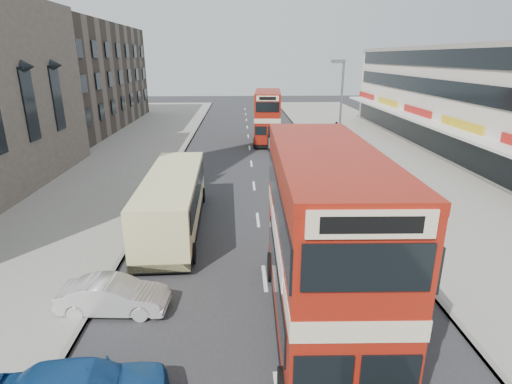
% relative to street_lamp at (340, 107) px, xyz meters
% --- Properties ---
extents(ground, '(160.00, 160.00, 0.00)m').
position_rel_street_lamp_xyz_m(ground, '(-6.52, -18.00, -4.78)').
color(ground, '#28282B').
rests_on(ground, ground).
extents(road_surface, '(12.00, 90.00, 0.01)m').
position_rel_street_lamp_xyz_m(road_surface, '(-6.52, 2.00, -4.78)').
color(road_surface, '#28282B').
rests_on(road_surface, ground).
extents(pavement_right, '(12.00, 90.00, 0.15)m').
position_rel_street_lamp_xyz_m(pavement_right, '(5.48, 2.00, -4.71)').
color(pavement_right, gray).
rests_on(pavement_right, ground).
extents(pavement_left, '(12.00, 90.00, 0.15)m').
position_rel_street_lamp_xyz_m(pavement_left, '(-18.52, 2.00, -4.71)').
color(pavement_left, gray).
rests_on(pavement_left, ground).
extents(kerb_left, '(0.20, 90.00, 0.16)m').
position_rel_street_lamp_xyz_m(kerb_left, '(-12.62, 2.00, -4.71)').
color(kerb_left, gray).
rests_on(kerb_left, ground).
extents(kerb_right, '(0.20, 90.00, 0.16)m').
position_rel_street_lamp_xyz_m(kerb_right, '(-0.42, 2.00, -4.71)').
color(kerb_right, gray).
rests_on(kerb_right, ground).
extents(brick_terrace, '(14.00, 28.00, 12.00)m').
position_rel_street_lamp_xyz_m(brick_terrace, '(-28.52, 20.00, 1.22)').
color(brick_terrace, '#66594C').
rests_on(brick_terrace, ground).
extents(commercial_row, '(9.90, 46.20, 9.30)m').
position_rel_street_lamp_xyz_m(commercial_row, '(13.42, 4.00, -0.09)').
color(commercial_row, silver).
rests_on(commercial_row, ground).
extents(street_lamp, '(1.00, 0.20, 8.12)m').
position_rel_street_lamp_xyz_m(street_lamp, '(0.00, 0.00, 0.00)').
color(street_lamp, slate).
rests_on(street_lamp, ground).
extents(bus_main, '(3.04, 10.34, 5.66)m').
position_rel_street_lamp_xyz_m(bus_main, '(-4.96, -19.00, -1.80)').
color(bus_main, black).
rests_on(bus_main, ground).
extents(bus_second, '(3.03, 9.10, 4.93)m').
position_rel_street_lamp_xyz_m(bus_second, '(-4.61, 10.74, -2.19)').
color(bus_second, black).
rests_on(bus_second, ground).
extents(coach, '(2.82, 9.95, 2.62)m').
position_rel_street_lamp_xyz_m(coach, '(-10.81, -10.88, -3.24)').
color(coach, black).
rests_on(coach, ground).
extents(car_left_front, '(3.73, 1.49, 1.21)m').
position_rel_street_lamp_xyz_m(car_left_front, '(-11.80, -17.95, -4.18)').
color(car_left_front, silver).
rests_on(car_left_front, ground).
extents(car_right_a, '(5.08, 2.23, 1.45)m').
position_rel_street_lamp_xyz_m(car_right_a, '(-1.21, -1.43, -4.06)').
color(car_right_a, '#9F0F11').
rests_on(car_right_a, ground).
extents(car_right_b, '(3.94, 1.86, 1.09)m').
position_rel_street_lamp_xyz_m(car_right_b, '(-0.95, 2.09, -4.24)').
color(car_right_b, '#B77312').
rests_on(car_right_b, ground).
extents(car_right_c, '(3.44, 1.43, 1.16)m').
position_rel_street_lamp_xyz_m(car_right_c, '(-1.01, 15.20, -4.20)').
color(car_right_c, '#4F699E').
rests_on(car_right_c, ground).
extents(pedestrian_near, '(0.80, 0.76, 1.80)m').
position_rel_street_lamp_xyz_m(pedestrian_near, '(0.98, -4.12, -3.73)').
color(pedestrian_near, gray).
rests_on(pedestrian_near, pavement_right).
extents(pedestrian_far, '(1.10, 0.70, 1.74)m').
position_rel_street_lamp_xyz_m(pedestrian_far, '(2.61, 11.63, -3.76)').
color(pedestrian_far, gray).
rests_on(pedestrian_far, pavement_right).
extents(cyclist, '(0.80, 1.91, 1.89)m').
position_rel_street_lamp_xyz_m(cyclist, '(-2.59, 3.12, -4.16)').
color(cyclist, gray).
rests_on(cyclist, ground).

